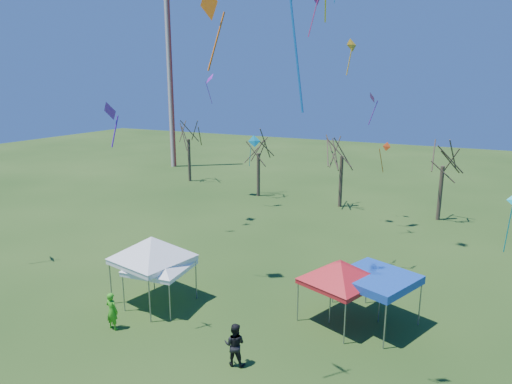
# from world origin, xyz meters

# --- Properties ---
(ground) EXTENTS (140.00, 140.00, 0.00)m
(ground) POSITION_xyz_m (0.00, 0.00, 0.00)
(ground) COLOR #204014
(ground) RESTS_ON ground
(radio_mast) EXTENTS (0.70, 0.70, 25.00)m
(radio_mast) POSITION_xyz_m (-28.00, 34.00, 12.50)
(radio_mast) COLOR silver
(radio_mast) RESTS_ON ground
(tree_0) EXTENTS (3.83, 3.83, 8.44)m
(tree_0) POSITION_xyz_m (-20.85, 27.38, 6.49)
(tree_0) COLOR #3D2D21
(tree_0) RESTS_ON ground
(tree_1) EXTENTS (3.42, 3.42, 7.54)m
(tree_1) POSITION_xyz_m (-10.77, 24.65, 5.79)
(tree_1) COLOR #3D2D21
(tree_1) RESTS_ON ground
(tree_2) EXTENTS (3.71, 3.71, 8.18)m
(tree_2) POSITION_xyz_m (-2.37, 24.38, 6.29)
(tree_2) COLOR #3D2D21
(tree_2) RESTS_ON ground
(tree_3) EXTENTS (3.59, 3.59, 7.91)m
(tree_3) POSITION_xyz_m (6.03, 24.04, 6.08)
(tree_3) COLOR #3D2D21
(tree_3) RESTS_ON ground
(tent_white_west) EXTENTS (4.53, 4.53, 4.07)m
(tent_white_west) POSITION_xyz_m (-5.70, 2.21, 3.29)
(tent_white_west) COLOR gray
(tent_white_west) RESTS_ON ground
(tent_white_mid) EXTENTS (3.96, 3.96, 3.50)m
(tent_white_mid) POSITION_xyz_m (-5.18, 2.12, 2.83)
(tent_white_mid) COLOR gray
(tent_white_mid) RESTS_ON ground
(tent_red) EXTENTS (3.84, 3.84, 3.62)m
(tent_red) POSITION_xyz_m (3.40, 4.44, 2.92)
(tent_red) COLOR gray
(tent_red) RESTS_ON ground
(tent_blue) EXTENTS (4.06, 4.06, 2.47)m
(tent_blue) POSITION_xyz_m (4.98, 4.98, 2.27)
(tent_blue) COLOR gray
(tent_blue) RESTS_ON ground
(person_dark) EXTENTS (1.00, 0.86, 1.80)m
(person_dark) POSITION_xyz_m (0.68, -0.71, 0.90)
(person_dark) COLOR black
(person_dark) RESTS_ON ground
(person_green) EXTENTS (0.68, 0.47, 1.79)m
(person_green) POSITION_xyz_m (-5.68, -0.83, 0.90)
(person_green) COLOR green
(person_green) RESTS_ON ground
(kite_22) EXTENTS (0.90, 0.77, 2.61)m
(kite_22) POSITION_xyz_m (1.76, 22.46, 5.88)
(kite_22) COLOR #BE3A11
(kite_22) RESTS_ON ground
(kite_13) EXTENTS (1.17, 1.11, 2.82)m
(kite_13) POSITION_xyz_m (-9.28, 20.78, 5.96)
(kite_13) COLOR #0C91B7
(kite_13) RESTS_ON ground
(kite_19) EXTENTS (0.81, 0.94, 2.28)m
(kite_19) POSITION_xyz_m (1.53, 17.62, 9.96)
(kite_19) COLOR #7E169D
(kite_19) RESTS_ON ground
(kite_18) EXTENTS (0.59, 0.78, 1.92)m
(kite_18) POSITION_xyz_m (1.96, 9.94, 12.92)
(kite_18) COLOR #F6A919
(kite_18) RESTS_ON ground
(kite_27) EXTENTS (1.03, 0.79, 2.52)m
(kite_27) POSITION_xyz_m (0.72, -2.05, 13.41)
(kite_27) COLOR orange
(kite_27) RESTS_ON ground
(kite_2) EXTENTS (1.40, 1.36, 2.83)m
(kite_2) POSITION_xyz_m (-14.70, 22.28, 11.33)
(kite_2) COLOR purple
(kite_2) RESTS_ON ground
(kite_1) EXTENTS (0.87, 0.52, 1.85)m
(kite_1) POSITION_xyz_m (-4.88, -0.80, 9.92)
(kite_1) COLOR #5A1BBD
(kite_1) RESTS_ON ground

